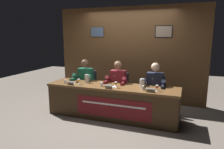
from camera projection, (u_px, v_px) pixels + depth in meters
name	position (u px, v px, depth m)	size (l,w,h in m)	color
ground_plane	(112.00, 116.00, 4.73)	(12.00, 12.00, 0.00)	#70665B
wall_back_panelled	(129.00, 55.00, 5.75)	(4.16, 0.14, 2.60)	brown
conference_table	(111.00, 97.00, 4.53)	(2.96, 0.73, 0.73)	brown
chair_left	(88.00, 88.00, 5.45)	(0.44, 0.44, 0.91)	black
panelist_left	(84.00, 80.00, 5.21)	(0.51, 0.48, 1.24)	black
nameplate_left	(71.00, 83.00, 4.64)	(0.17, 0.06, 0.08)	white
juice_glass_left	(79.00, 81.00, 4.68)	(0.06, 0.06, 0.12)	white
water_cup_left	(65.00, 82.00, 4.78)	(0.06, 0.06, 0.08)	silver
microphone_left	(78.00, 79.00, 4.89)	(0.06, 0.17, 0.22)	black
chair_center	(120.00, 92.00, 5.15)	(0.44, 0.44, 0.91)	black
panelist_center	(117.00, 82.00, 4.91)	(0.51, 0.48, 1.24)	black
nameplate_center	(109.00, 87.00, 4.32)	(0.18, 0.06, 0.08)	white
juice_glass_center	(116.00, 84.00, 4.39)	(0.06, 0.06, 0.12)	white
water_cup_center	(102.00, 85.00, 4.50)	(0.06, 0.06, 0.08)	silver
microphone_center	(113.00, 82.00, 4.57)	(0.06, 0.17, 0.22)	black
chair_right	(155.00, 95.00, 4.85)	(0.44, 0.44, 0.91)	black
panelist_right	(154.00, 86.00, 4.61)	(0.51, 0.48, 1.24)	black
nameplate_right	(150.00, 90.00, 4.05)	(0.19, 0.06, 0.08)	white
juice_glass_right	(157.00, 87.00, 4.11)	(0.06, 0.06, 0.12)	white
water_cup_right	(143.00, 88.00, 4.22)	(0.06, 0.06, 0.08)	silver
microphone_right	(152.00, 86.00, 4.27)	(0.06, 0.17, 0.22)	black
water_pitcher_left_side	(87.00, 78.00, 4.87)	(0.15, 0.10, 0.21)	silver
water_pitcher_right_side	(142.00, 83.00, 4.40)	(0.15, 0.10, 0.21)	silver
document_stack_center	(111.00, 86.00, 4.48)	(0.22, 0.17, 0.01)	white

